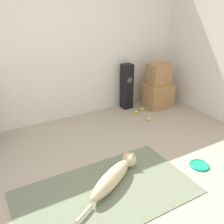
{
  "coord_description": "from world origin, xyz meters",
  "views": [
    {
      "loc": [
        -0.96,
        -1.81,
        1.94
      ],
      "look_at": [
        0.64,
        1.01,
        0.45
      ],
      "focal_mm": 40.0,
      "sensor_mm": 36.0,
      "label": 1
    }
  ],
  "objects_px": {
    "tennis_ball_loose_on_carpet": "(142,109)",
    "tennis_ball_near_speaker": "(149,119)",
    "cardboard_box_lower": "(157,95)",
    "frisbee": "(199,165)",
    "floor_speaker": "(127,87)",
    "dog": "(115,175)",
    "tennis_ball_by_boxes": "(136,112)",
    "cardboard_box_upper": "(159,74)"
  },
  "relations": [
    {
      "from": "cardboard_box_upper",
      "to": "tennis_ball_near_speaker",
      "type": "relative_size",
      "value": 5.87
    },
    {
      "from": "tennis_ball_loose_on_carpet",
      "to": "frisbee",
      "type": "bearing_deg",
      "value": -102.0
    },
    {
      "from": "cardboard_box_lower",
      "to": "floor_speaker",
      "type": "relative_size",
      "value": 0.6
    },
    {
      "from": "tennis_ball_near_speaker",
      "to": "frisbee",
      "type": "bearing_deg",
      "value": -99.6
    },
    {
      "from": "frisbee",
      "to": "tennis_ball_near_speaker",
      "type": "bearing_deg",
      "value": 80.4
    },
    {
      "from": "dog",
      "to": "tennis_ball_loose_on_carpet",
      "type": "relative_size",
      "value": 15.4
    },
    {
      "from": "dog",
      "to": "tennis_ball_loose_on_carpet",
      "type": "xyz_separation_m",
      "value": [
        1.46,
        1.48,
        -0.08
      ]
    },
    {
      "from": "frisbee",
      "to": "floor_speaker",
      "type": "bearing_deg",
      "value": 84.53
    },
    {
      "from": "frisbee",
      "to": "tennis_ball_near_speaker",
      "type": "relative_size",
      "value": 3.71
    },
    {
      "from": "cardboard_box_upper",
      "to": "tennis_ball_by_boxes",
      "type": "xyz_separation_m",
      "value": [
        -0.53,
        -0.08,
        -0.62
      ]
    },
    {
      "from": "dog",
      "to": "cardboard_box_lower",
      "type": "height_order",
      "value": "cardboard_box_lower"
    },
    {
      "from": "frisbee",
      "to": "cardboard_box_lower",
      "type": "distance_m",
      "value": 1.94
    },
    {
      "from": "dog",
      "to": "tennis_ball_by_boxes",
      "type": "xyz_separation_m",
      "value": [
        1.29,
        1.43,
        -0.08
      ]
    },
    {
      "from": "floor_speaker",
      "to": "tennis_ball_by_boxes",
      "type": "height_order",
      "value": "floor_speaker"
    },
    {
      "from": "frisbee",
      "to": "tennis_ball_by_boxes",
      "type": "height_order",
      "value": "tennis_ball_by_boxes"
    },
    {
      "from": "floor_speaker",
      "to": "tennis_ball_by_boxes",
      "type": "relative_size",
      "value": 12.89
    },
    {
      "from": "floor_speaker",
      "to": "tennis_ball_loose_on_carpet",
      "type": "distance_m",
      "value": 0.52
    },
    {
      "from": "cardboard_box_upper",
      "to": "tennis_ball_near_speaker",
      "type": "height_order",
      "value": "cardboard_box_upper"
    },
    {
      "from": "cardboard_box_upper",
      "to": "floor_speaker",
      "type": "relative_size",
      "value": 0.46
    },
    {
      "from": "dog",
      "to": "tennis_ball_near_speaker",
      "type": "height_order",
      "value": "dog"
    },
    {
      "from": "tennis_ball_loose_on_carpet",
      "to": "tennis_ball_near_speaker",
      "type": "bearing_deg",
      "value": -109.98
    },
    {
      "from": "cardboard_box_lower",
      "to": "floor_speaker",
      "type": "bearing_deg",
      "value": 156.19
    },
    {
      "from": "tennis_ball_by_boxes",
      "to": "tennis_ball_near_speaker",
      "type": "height_order",
      "value": "same"
    },
    {
      "from": "dog",
      "to": "tennis_ball_by_boxes",
      "type": "height_order",
      "value": "dog"
    },
    {
      "from": "cardboard_box_lower",
      "to": "tennis_ball_loose_on_carpet",
      "type": "xyz_separation_m",
      "value": [
        -0.37,
        -0.04,
        -0.2
      ]
    },
    {
      "from": "tennis_ball_near_speaker",
      "to": "cardboard_box_upper",
      "type": "bearing_deg",
      "value": 40.26
    },
    {
      "from": "cardboard_box_lower",
      "to": "tennis_ball_by_boxes",
      "type": "distance_m",
      "value": 0.59
    },
    {
      "from": "tennis_ball_by_boxes",
      "to": "tennis_ball_near_speaker",
      "type": "xyz_separation_m",
      "value": [
        0.03,
        -0.34,
        0.0
      ]
    },
    {
      "from": "frisbee",
      "to": "cardboard_box_lower",
      "type": "xyz_separation_m",
      "value": [
        0.74,
        1.78,
        0.22
      ]
    },
    {
      "from": "frisbee",
      "to": "cardboard_box_upper",
      "type": "bearing_deg",
      "value": 67.72
    },
    {
      "from": "frisbee",
      "to": "cardboard_box_lower",
      "type": "height_order",
      "value": "cardboard_box_lower"
    },
    {
      "from": "tennis_ball_near_speaker",
      "to": "dog",
      "type": "bearing_deg",
      "value": -140.34
    },
    {
      "from": "floor_speaker",
      "to": "tennis_ball_near_speaker",
      "type": "height_order",
      "value": "floor_speaker"
    },
    {
      "from": "tennis_ball_by_boxes",
      "to": "tennis_ball_loose_on_carpet",
      "type": "relative_size",
      "value": 1.0
    },
    {
      "from": "dog",
      "to": "tennis_ball_by_boxes",
      "type": "distance_m",
      "value": 1.93
    },
    {
      "from": "cardboard_box_upper",
      "to": "tennis_ball_near_speaker",
      "type": "xyz_separation_m",
      "value": [
        -0.5,
        -0.42,
        -0.62
      ]
    },
    {
      "from": "cardboard_box_lower",
      "to": "frisbee",
      "type": "bearing_deg",
      "value": -112.69
    },
    {
      "from": "cardboard_box_lower",
      "to": "dog",
      "type": "bearing_deg",
      "value": -140.29
    },
    {
      "from": "frisbee",
      "to": "floor_speaker",
      "type": "distance_m",
      "value": 2.07
    },
    {
      "from": "dog",
      "to": "tennis_ball_near_speaker",
      "type": "relative_size",
      "value": 15.4
    },
    {
      "from": "dog",
      "to": "frisbee",
      "type": "bearing_deg",
      "value": -13.13
    },
    {
      "from": "cardboard_box_lower",
      "to": "tennis_ball_by_boxes",
      "type": "bearing_deg",
      "value": -170.61
    }
  ]
}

